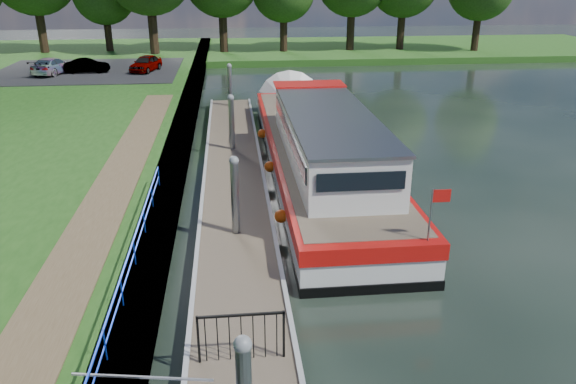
{
  "coord_description": "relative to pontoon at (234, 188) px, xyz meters",
  "views": [
    {
      "loc": [
        -0.05,
        -7.71,
        8.2
      ],
      "look_at": [
        1.74,
        9.28,
        1.4
      ],
      "focal_mm": 35.0,
      "sensor_mm": 36.0,
      "label": 1
    }
  ],
  "objects": [
    {
      "name": "bank_edge",
      "position": [
        -2.55,
        2.0,
        0.2
      ],
      "size": [
        1.1,
        90.0,
        0.78
      ],
      "primitive_type": "cube",
      "color": "#473D2D",
      "rests_on": "ground"
    },
    {
      "name": "far_bank",
      "position": [
        12.0,
        39.0,
        0.12
      ],
      "size": [
        60.0,
        18.0,
        0.6
      ],
      "primitive_type": "cube",
      "color": "#204F16",
      "rests_on": "ground"
    },
    {
      "name": "footpath",
      "position": [
        -4.4,
        -5.0,
        0.62
      ],
      "size": [
        1.6,
        40.0,
        0.05
      ],
      "primitive_type": "cube",
      "color": "brown",
      "rests_on": "riverbank"
    },
    {
      "name": "carpark",
      "position": [
        -11.0,
        25.0,
        0.62
      ],
      "size": [
        14.0,
        12.0,
        0.06
      ],
      "primitive_type": "cube",
      "color": "black",
      "rests_on": "riverbank"
    },
    {
      "name": "blue_fence",
      "position": [
        -2.75,
        -10.0,
        1.13
      ],
      "size": [
        0.04,
        18.04,
        0.72
      ],
      "color": "#0C2DBF",
      "rests_on": "riverbank"
    },
    {
      "name": "pontoon",
      "position": [
        0.0,
        0.0,
        0.0
      ],
      "size": [
        2.5,
        30.0,
        0.56
      ],
      "color": "brown",
      "rests_on": "ground"
    },
    {
      "name": "mooring_piles",
      "position": [
        0.0,
        0.0,
        1.1
      ],
      "size": [
        0.3,
        27.3,
        3.55
      ],
      "color": "gray",
      "rests_on": "ground"
    },
    {
      "name": "gate_panel",
      "position": [
        -0.0,
        -10.8,
        0.97
      ],
      "size": [
        1.85,
        0.05,
        1.15
      ],
      "color": "black",
      "rests_on": "ground"
    },
    {
      "name": "barge",
      "position": [
        3.6,
        2.45,
        0.9
      ],
      "size": [
        4.36,
        21.15,
        4.78
      ],
      "color": "black",
      "rests_on": "ground"
    },
    {
      "name": "car_a",
      "position": [
        -6.39,
        24.06,
        1.26
      ],
      "size": [
        2.45,
        3.86,
        1.22
      ],
      "primitive_type": "imported",
      "rotation": [
        0.0,
        0.0,
        -0.3
      ],
      "color": "#999999",
      "rests_on": "carpark"
    },
    {
      "name": "car_b",
      "position": [
        -10.76,
        23.89,
        1.18
      ],
      "size": [
        3.27,
        1.25,
        1.06
      ],
      "primitive_type": "imported",
      "rotation": [
        0.0,
        0.0,
        1.61
      ],
      "color": "#999999",
      "rests_on": "carpark"
    },
    {
      "name": "car_c",
      "position": [
        -13.22,
        23.57,
        1.26
      ],
      "size": [
        2.66,
        4.49,
        1.22
      ],
      "primitive_type": "imported",
      "rotation": [
        0.0,
        0.0,
        2.9
      ],
      "color": "#999999",
      "rests_on": "carpark"
    }
  ]
}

